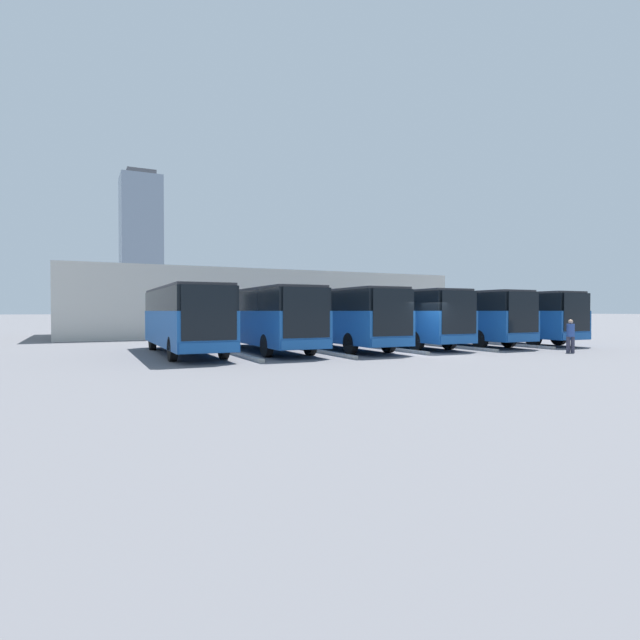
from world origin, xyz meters
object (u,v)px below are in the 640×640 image
object	(u,v)px
bus_1	(455,316)
bus_5	(184,317)
bus_0	(504,315)
bus_3	(339,316)
pedestrian	(571,335)
bus_2	(398,316)
bus_4	(265,317)

from	to	relation	value
bus_1	bus_5	size ratio (longest dim) A/B	1.00
bus_0	bus_3	world-z (taller)	same
bus_3	bus_5	world-z (taller)	same
bus_0	pedestrian	distance (m)	8.03
pedestrian	bus_2	bearing A→B (deg)	165.58
bus_1	bus_3	distance (m)	8.25
bus_0	pedestrian	bearing A→B (deg)	67.15
bus_2	bus_5	xyz separation A→B (m)	(12.37, -0.01, 0.00)
bus_4	bus_0	bearing A→B (deg)	179.49
bus_0	bus_5	size ratio (longest dim) A/B	1.00
bus_4	bus_5	distance (m)	4.12
bus_0	bus_2	bearing A→B (deg)	-1.40
bus_4	pedestrian	distance (m)	15.39
bus_3	pedestrian	bearing A→B (deg)	142.22
bus_5	bus_4	bearing A→B (deg)	-178.97
bus_1	bus_5	bearing A→B (deg)	-0.31
bus_1	bus_3	world-z (taller)	same
bus_3	bus_1	bearing A→B (deg)	-178.94
bus_1	bus_2	world-z (taller)	same
bus_2	bus_4	bearing A→B (deg)	0.37
bus_1	bus_5	xyz separation A→B (m)	(16.50, -0.28, 0.00)
bus_1	bus_4	xyz separation A→B (m)	(12.37, -0.30, 0.00)
bus_1	bus_2	xyz separation A→B (m)	(4.12, -0.26, 0.00)
bus_2	bus_4	distance (m)	8.25
bus_2	bus_5	distance (m)	12.37
bus_1	bus_5	distance (m)	16.50
bus_0	bus_5	bearing A→B (deg)	-0.20
bus_3	bus_0	bearing A→B (deg)	-179.21
bus_0	bus_2	distance (m)	8.25
bus_1	pedestrian	bearing A→B (deg)	97.95
bus_1	bus_4	size ratio (longest dim) A/B	1.00
bus_4	bus_5	world-z (taller)	same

